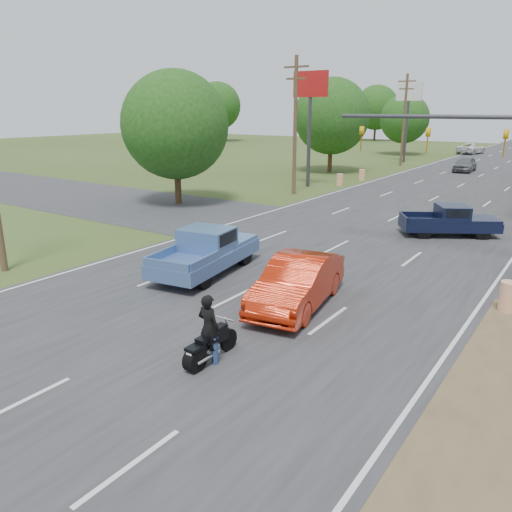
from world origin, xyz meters
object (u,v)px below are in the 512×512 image
Objects in this scene: rider at (209,331)px; distant_car_grey at (465,164)px; motorcycle at (208,347)px; navy_pickup at (452,220)px; distant_car_white at (471,149)px; red_convertible at (297,283)px; blue_pickup at (208,250)px.

distant_car_grey is at bearing -84.63° from rider.
navy_pickup reaches higher than motorcycle.
distant_car_white is (-10.34, 51.85, -0.04)m from navy_pickup.
red_convertible is 2.54× the size of motorcycle.
blue_pickup is (-4.80, 1.13, 0.08)m from red_convertible.
red_convertible is 1.00× the size of navy_pickup.
blue_pickup reaches higher than motorcycle.
rider is at bearing -58.63° from blue_pickup.
rider reaches higher than red_convertible.
navy_pickup is at bearing 84.83° from motorcycle.
distant_car_grey is at bearing 80.37° from blue_pickup.
blue_pickup is 1.27× the size of distant_car_grey.
red_convertible is 42.10m from distant_car_grey.
rider is 7.52m from blue_pickup.
motorcycle is at bearing 90.00° from rider.
rider is (-0.00, 0.04, 0.43)m from motorcycle.
motorcycle is (0.07, -4.64, -0.38)m from red_convertible.
navy_pickup is at bearing 111.07° from distant_car_white.
distant_car_grey is at bearing 110.65° from distant_car_white.
distant_car_grey is (-4.31, 41.88, -0.07)m from red_convertible.
motorcycle is at bearing -98.89° from red_convertible.
navy_pickup is at bearing 52.32° from blue_pickup.
red_convertible is 0.89× the size of blue_pickup.
red_convertible is at bearing -22.22° from blue_pickup.
red_convertible is 4.60m from rider.
red_convertible reaches higher than navy_pickup.
blue_pickup is 1.13× the size of navy_pickup.
rider is at bearing 106.99° from distant_car_white.
distant_car_grey is (0.49, 40.75, -0.15)m from blue_pickup.
motorcycle is 69.93m from distant_car_white.
distant_car_white reaches higher than motorcycle.
red_convertible is 2.86× the size of rider.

